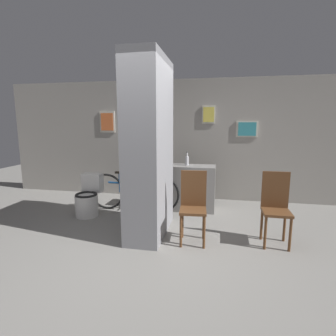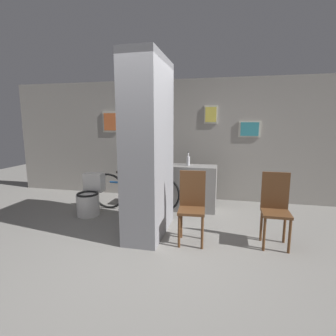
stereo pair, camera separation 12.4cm
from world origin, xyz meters
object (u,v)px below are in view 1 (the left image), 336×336
Objects in this scene: chair_near_pillar at (193,204)px; chair_by_doorway at (276,205)px; toilet at (88,199)px; bottle_tall at (187,160)px; bicycle at (133,192)px.

chair_near_pillar and chair_by_doorway have the same top height.
toilet is 2.78× the size of bottle_tall.
chair_by_doorway is at bearing -41.88° from bottle_tall.
bottle_tall is (0.99, 0.30, 0.60)m from bicycle.
chair_near_pillar reaches higher than bicycle.
toilet is 1.97m from bottle_tall.
chair_near_pillar reaches higher than toilet.
chair_by_doorway is 1.91m from bottle_tall.
toilet is 0.83m from bicycle.
chair_near_pillar is 1.47m from bottle_tall.
chair_near_pillar is at bearing -40.95° from bicycle.
bottle_tall reaches higher than toilet.
bicycle is at bearing -162.94° from bottle_tall.
chair_by_doorway is 2.57m from bicycle.
bicycle reaches higher than toilet.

